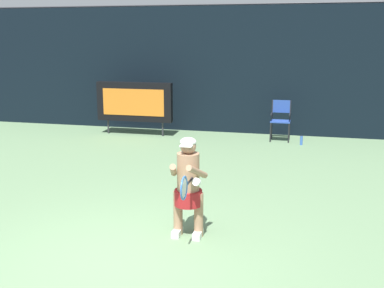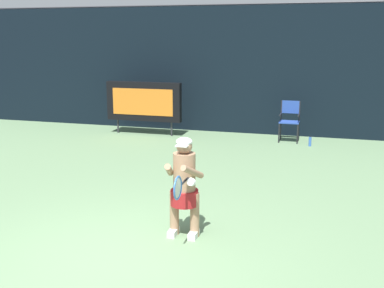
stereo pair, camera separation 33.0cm
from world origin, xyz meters
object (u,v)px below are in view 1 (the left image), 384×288
at_px(umpire_chair, 281,118).
at_px(tennis_player, 188,184).
at_px(tennis_racket, 184,188).
at_px(scoreboard, 134,102).
at_px(water_bottle, 301,140).

relative_size(umpire_chair, tennis_player, 0.76).
xyz_separation_m(tennis_player, tennis_racket, (0.09, -0.54, 0.13)).
relative_size(scoreboard, tennis_player, 1.55).
height_order(umpire_chair, tennis_racket, umpire_chair).
bearing_deg(umpire_chair, scoreboard, -176.87).
height_order(scoreboard, tennis_player, scoreboard).
distance_m(scoreboard, water_bottle, 4.73).
distance_m(water_bottle, tennis_racket, 6.97).
distance_m(scoreboard, umpire_chair, 4.10).
xyz_separation_m(umpire_chair, tennis_racket, (-0.78, -7.24, 0.27)).
bearing_deg(tennis_player, water_bottle, 76.97).
bearing_deg(scoreboard, tennis_racket, -64.84).
xyz_separation_m(scoreboard, tennis_racket, (3.30, -7.02, -0.06)).
bearing_deg(water_bottle, umpire_chair, 142.03).
distance_m(umpire_chair, tennis_player, 6.76).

